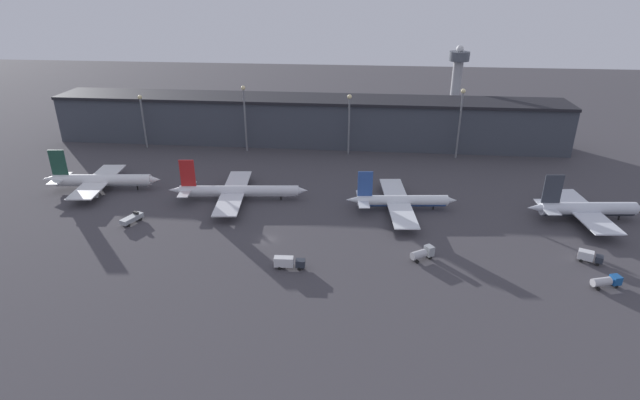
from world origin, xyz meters
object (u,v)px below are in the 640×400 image
Objects in this scene: airplane_0 at (101,180)px; airplane_1 at (237,191)px; airplane_3 at (586,209)px; service_vehicle_3 at (288,262)px; service_vehicle_1 at (132,219)px; service_vehicle_4 at (589,256)px; service_vehicle_0 at (606,281)px; service_vehicle_2 at (423,253)px; airplane_2 at (400,201)px; control_tower at (456,82)px.

airplane_0 is 0.89× the size of airplane_1.
airplane_3 is 91.39m from service_vehicle_3.
service_vehicle_1 is 126.27m from service_vehicle_4.
service_vehicle_0 is at bearing -77.55° from service_vehicle_1.
airplane_3 is at bearing -4.83° from service_vehicle_2.
service_vehicle_0 is 1.14× the size of service_vehicle_2.
service_vehicle_4 is at bearing -114.02° from airplane_3.
service_vehicle_2 is at bearing -24.81° from airplane_0.
airplane_0 is 100.90m from airplane_2.
service_vehicle_3 is at bearing -147.97° from service_vehicle_4.
airplane_1 is 103.21m from service_vehicle_4.
service_vehicle_0 is 0.19× the size of control_tower.
service_vehicle_4 is at bearing 69.99° from service_vehicle_0.
airplane_1 is (48.27, -3.74, -0.35)m from airplane_0.
service_vehicle_4 is (147.24, -32.95, -1.74)m from airplane_0.
service_vehicle_3 is at bearing 161.89° from service_vehicle_0.
airplane_1 reaches higher than service_vehicle_4.
service_vehicle_3 is at bearing -65.86° from airplane_1.
airplane_1 is at bearing -10.40° from airplane_0.
airplane_3 reaches higher than service_vehicle_1.
airplane_0 is at bearing 169.60° from airplane_1.
airplane_1 is at bearing 171.87° from airplane_3.
control_tower is (-18.08, 128.17, 21.24)m from service_vehicle_0.
airplane_2 is (100.72, -5.96, -0.45)m from airplane_0.
airplane_0 is 6.52× the size of service_vehicle_4.
airplane_0 is 155.64m from airplane_3.
service_vehicle_3 is 76.60m from service_vehicle_4.
airplane_3 is at bearing -7.87° from airplane_2.
airplane_2 is at bearing -107.29° from control_tower.
service_vehicle_0 is (146.74, -44.38, -1.78)m from airplane_0.
service_vehicle_0 is at bearing -81.97° from control_tower.
service_vehicle_1 is 153.05m from control_tower.
service_vehicle_2 is at bearing 10.44° from service_vehicle_3.
airplane_3 is 57.69m from service_vehicle_2.
airplane_3 reaches higher than airplane_0.
service_vehicle_2 is 42.27m from service_vehicle_4.
airplane_2 reaches higher than service_vehicle_4.
service_vehicle_2 reaches higher than service_vehicle_1.
service_vehicle_0 is (-8.70, -36.61, -1.90)m from airplane_3.
airplane_3 is 5.81× the size of service_vehicle_4.
service_vehicle_2 is at bearing -156.85° from airplane_3.
airplane_2 is at bearing 122.64° from service_vehicle_0.
service_vehicle_3 is at bearing -114.21° from control_tower.
airplane_0 is 5.19× the size of service_vehicle_3.
control_tower is at bearing 66.73° from airplane_2.
airplane_0 reaches higher than service_vehicle_1.
control_tower reaches higher than service_vehicle_4.
service_vehicle_0 is (98.48, -40.64, -1.43)m from airplane_1.
airplane_1 is 1.26× the size of airplane_3.
airplane_3 is 4.77× the size of service_vehicle_1.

